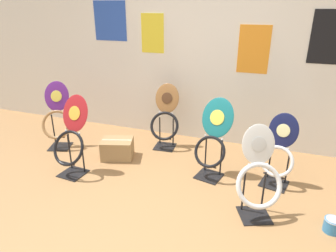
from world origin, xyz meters
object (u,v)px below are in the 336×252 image
object	(u,v)px
toilet_seat_display_woodgrain	(165,119)
toilet_seat_display_navy_moon	(279,153)
toilet_seat_display_teal_sax	(213,138)
toilet_seat_display_white_plain	(258,180)
toilet_seat_display_crimson_swirl	(71,138)
storage_box	(117,149)
toilet_seat_display_purple_note	(57,117)
paint_can	(332,225)

from	to	relation	value
toilet_seat_display_woodgrain	toilet_seat_display_navy_moon	bearing A→B (deg)	-17.71
toilet_seat_display_teal_sax	toilet_seat_display_navy_moon	bearing A→B (deg)	4.15
toilet_seat_display_white_plain	toilet_seat_display_navy_moon	size ratio (longest dim) A/B	1.09
toilet_seat_display_crimson_swirl	toilet_seat_display_woodgrain	world-z (taller)	toilet_seat_display_crimson_swirl
toilet_seat_display_crimson_swirl	storage_box	world-z (taller)	toilet_seat_display_crimson_swirl
toilet_seat_display_teal_sax	storage_box	bearing A→B (deg)	-179.99
toilet_seat_display_white_plain	toilet_seat_display_purple_note	xyz separation A→B (m)	(-2.72, 0.62, 0.05)
toilet_seat_display_navy_moon	paint_can	xyz separation A→B (m)	(0.50, -0.64, -0.31)
toilet_seat_display_purple_note	toilet_seat_display_woodgrain	world-z (taller)	toilet_seat_display_purple_note
storage_box	paint_can	bearing A→B (deg)	-13.35
storage_box	toilet_seat_display_teal_sax	bearing A→B (deg)	0.01
toilet_seat_display_white_plain	paint_can	size ratio (longest dim) A/B	5.98
toilet_seat_display_crimson_swirl	storage_box	xyz separation A→B (m)	(0.29, 0.51, -0.33)
toilet_seat_display_white_plain	paint_can	bearing A→B (deg)	0.85
toilet_seat_display_navy_moon	toilet_seat_display_white_plain	bearing A→B (deg)	-104.44
toilet_seat_display_navy_moon	paint_can	bearing A→B (deg)	-51.89
toilet_seat_display_teal_sax	paint_can	size ratio (longest dim) A/B	6.16
toilet_seat_display_teal_sax	toilet_seat_display_crimson_swirl	xyz separation A→B (m)	(-1.54, -0.51, -0.02)
toilet_seat_display_teal_sax	toilet_seat_display_woodgrain	xyz separation A→B (m)	(-0.78, 0.53, -0.05)
toilet_seat_display_teal_sax	storage_box	xyz separation A→B (m)	(-1.25, -0.00, -0.34)
storage_box	toilet_seat_display_navy_moon	bearing A→B (deg)	1.52
toilet_seat_display_white_plain	storage_box	size ratio (longest dim) A/B	1.89
toilet_seat_display_teal_sax	storage_box	distance (m)	1.29
toilet_seat_display_teal_sax	toilet_seat_display_purple_note	bearing A→B (deg)	179.38
toilet_seat_display_purple_note	paint_can	world-z (taller)	toilet_seat_display_purple_note
paint_can	storage_box	xyz separation A→B (m)	(-2.46, 0.58, 0.06)
paint_can	toilet_seat_display_purple_note	bearing A→B (deg)	169.83
paint_can	storage_box	size ratio (longest dim) A/B	0.32
toilet_seat_display_navy_moon	toilet_seat_display_purple_note	bearing A→B (deg)	-179.44
toilet_seat_display_navy_moon	storage_box	size ratio (longest dim) A/B	1.74
toilet_seat_display_crimson_swirl	storage_box	bearing A→B (deg)	59.89
toilet_seat_display_purple_note	toilet_seat_display_woodgrain	bearing A→B (deg)	19.80
toilet_seat_display_teal_sax	toilet_seat_display_purple_note	world-z (taller)	toilet_seat_display_teal_sax
toilet_seat_display_purple_note	toilet_seat_display_navy_moon	distance (m)	2.89
toilet_seat_display_purple_note	toilet_seat_display_navy_moon	xyz separation A→B (m)	(2.89, 0.03, -0.06)
toilet_seat_display_white_plain	toilet_seat_display_purple_note	size ratio (longest dim) A/B	0.97
toilet_seat_display_teal_sax	storage_box	size ratio (longest dim) A/B	1.95
storage_box	toilet_seat_display_white_plain	bearing A→B (deg)	-18.29
toilet_seat_display_purple_note	storage_box	bearing A→B (deg)	-1.48
toilet_seat_display_white_plain	toilet_seat_display_purple_note	world-z (taller)	toilet_seat_display_purple_note
toilet_seat_display_woodgrain	toilet_seat_display_purple_note	bearing A→B (deg)	-160.20
toilet_seat_display_woodgrain	paint_can	xyz separation A→B (m)	(1.99, -1.11, -0.34)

